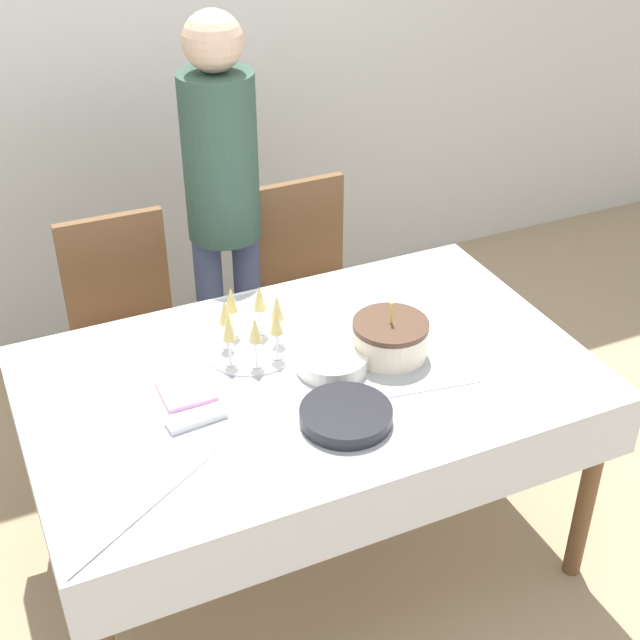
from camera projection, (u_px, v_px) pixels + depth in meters
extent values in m
plane|color=tan|center=(310.00, 549.00, 3.15)|extent=(12.00, 12.00, 0.00)
cube|color=silver|center=(137.00, 37.00, 3.79)|extent=(8.00, 0.05, 2.70)
cube|color=white|center=(309.00, 376.00, 2.74)|extent=(1.68, 1.04, 0.03)
cube|color=white|center=(309.00, 399.00, 2.79)|extent=(1.71, 1.07, 0.21)
cylinder|color=brown|center=(588.00, 490.00, 2.87)|extent=(0.06, 0.06, 0.75)
cylinder|color=brown|center=(45.00, 452.00, 3.02)|extent=(0.06, 0.06, 0.75)
cylinder|color=brown|center=(441.00, 344.00, 3.57)|extent=(0.06, 0.06, 0.75)
cube|color=brown|center=(136.00, 361.00, 3.37)|extent=(0.43, 0.43, 0.04)
cube|color=brown|center=(116.00, 276.00, 3.37)|extent=(0.40, 0.04, 0.50)
cylinder|color=brown|center=(200.00, 423.00, 3.41)|extent=(0.04, 0.04, 0.41)
cylinder|color=brown|center=(106.00, 448.00, 3.29)|extent=(0.04, 0.04, 0.41)
cylinder|color=brown|center=(174.00, 372.00, 3.69)|extent=(0.04, 0.04, 0.41)
cylinder|color=brown|center=(87.00, 394.00, 3.57)|extent=(0.04, 0.04, 0.41)
cube|color=brown|center=(318.00, 317.00, 3.64)|extent=(0.43, 0.43, 0.04)
cube|color=brown|center=(298.00, 238.00, 3.64)|extent=(0.40, 0.04, 0.50)
cylinder|color=brown|center=(375.00, 374.00, 3.69)|extent=(0.04, 0.04, 0.41)
cylinder|color=brown|center=(296.00, 396.00, 3.56)|extent=(0.04, 0.04, 0.41)
cylinder|color=brown|center=(337.00, 330.00, 3.96)|extent=(0.04, 0.04, 0.41)
cylinder|color=brown|center=(262.00, 350.00, 3.83)|extent=(0.04, 0.04, 0.41)
cylinder|color=beige|center=(390.00, 341.00, 2.78)|extent=(0.23, 0.23, 0.10)
cylinder|color=#4C3323|center=(391.00, 325.00, 2.75)|extent=(0.24, 0.24, 0.02)
cylinder|color=yellow|center=(391.00, 314.00, 2.73)|extent=(0.01, 0.01, 0.06)
sphere|color=#F9CC4C|center=(392.00, 304.00, 2.71)|extent=(0.01, 0.01, 0.01)
cylinder|color=silver|center=(251.00, 349.00, 2.83)|extent=(0.29, 0.29, 0.01)
cylinder|color=silver|center=(278.00, 341.00, 2.86)|extent=(0.05, 0.05, 0.00)
cylinder|color=silver|center=(278.00, 330.00, 2.83)|extent=(0.01, 0.01, 0.08)
cone|color=#E0CC72|center=(277.00, 307.00, 2.79)|extent=(0.04, 0.04, 0.08)
cylinder|color=silver|center=(261.00, 332.00, 2.90)|extent=(0.05, 0.05, 0.00)
cylinder|color=silver|center=(261.00, 320.00, 2.88)|extent=(0.01, 0.01, 0.08)
cone|color=#E0CC72|center=(260.00, 298.00, 2.83)|extent=(0.04, 0.04, 0.08)
cylinder|color=silver|center=(233.00, 333.00, 2.90)|extent=(0.05, 0.05, 0.00)
cylinder|color=silver|center=(233.00, 322.00, 2.87)|extent=(0.01, 0.01, 0.08)
cone|color=#E0CC72|center=(231.00, 299.00, 2.83)|extent=(0.04, 0.04, 0.08)
cylinder|color=silver|center=(227.00, 346.00, 2.84)|extent=(0.05, 0.05, 0.00)
cylinder|color=silver|center=(226.00, 334.00, 2.81)|extent=(0.01, 0.01, 0.08)
cone|color=#E0CC72|center=(225.00, 311.00, 2.77)|extent=(0.04, 0.04, 0.08)
cylinder|color=silver|center=(231.00, 362.00, 2.76)|extent=(0.05, 0.05, 0.00)
cylinder|color=silver|center=(230.00, 350.00, 2.73)|extent=(0.01, 0.01, 0.08)
cone|color=#E0CC72|center=(228.00, 327.00, 2.69)|extent=(0.04, 0.04, 0.08)
cylinder|color=silver|center=(257.00, 364.00, 2.75)|extent=(0.05, 0.05, 0.00)
cylinder|color=silver|center=(256.00, 352.00, 2.73)|extent=(0.01, 0.01, 0.08)
cone|color=#E0CC72|center=(255.00, 329.00, 2.68)|extent=(0.04, 0.04, 0.08)
cylinder|color=silver|center=(277.00, 356.00, 2.79)|extent=(0.05, 0.05, 0.00)
cylinder|color=silver|center=(277.00, 344.00, 2.76)|extent=(0.01, 0.01, 0.08)
cone|color=#E0CC72|center=(276.00, 321.00, 2.72)|extent=(0.04, 0.04, 0.08)
cylinder|color=black|center=(346.00, 420.00, 2.53)|extent=(0.27, 0.27, 0.01)
cylinder|color=black|center=(346.00, 418.00, 2.52)|extent=(0.27, 0.27, 0.01)
cylinder|color=black|center=(346.00, 416.00, 2.52)|extent=(0.27, 0.27, 0.01)
cylinder|color=black|center=(346.00, 414.00, 2.52)|extent=(0.27, 0.27, 0.01)
cylinder|color=black|center=(346.00, 412.00, 2.51)|extent=(0.27, 0.27, 0.01)
cylinder|color=black|center=(346.00, 410.00, 2.51)|extent=(0.27, 0.27, 0.01)
cylinder|color=silver|center=(332.00, 366.00, 2.75)|extent=(0.22, 0.22, 0.01)
cylinder|color=silver|center=(332.00, 364.00, 2.74)|extent=(0.22, 0.22, 0.01)
cylinder|color=silver|center=(332.00, 362.00, 2.74)|extent=(0.22, 0.22, 0.01)
cylinder|color=silver|center=(332.00, 361.00, 2.74)|extent=(0.22, 0.22, 0.01)
cylinder|color=silver|center=(332.00, 359.00, 2.73)|extent=(0.22, 0.22, 0.01)
cylinder|color=silver|center=(332.00, 357.00, 2.73)|extent=(0.22, 0.22, 0.01)
cylinder|color=silver|center=(332.00, 355.00, 2.73)|extent=(0.22, 0.22, 0.01)
cube|color=silver|center=(434.00, 388.00, 2.66)|extent=(0.30, 0.07, 0.00)
cube|color=silver|center=(196.00, 418.00, 2.52)|extent=(0.17, 0.07, 0.02)
cube|color=pink|center=(186.00, 391.00, 2.64)|extent=(0.15, 0.15, 0.01)
cylinder|color=#3F4C72|center=(212.00, 325.00, 3.64)|extent=(0.11, 0.11, 0.80)
cylinder|color=#3F4C72|center=(249.00, 316.00, 3.70)|extent=(0.11, 0.11, 0.80)
cylinder|color=#335142|center=(220.00, 157.00, 3.28)|extent=(0.28, 0.28, 0.63)
sphere|color=#D8B293|center=(213.00, 41.00, 3.05)|extent=(0.22, 0.22, 0.22)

